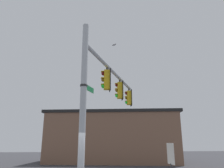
{
  "coord_description": "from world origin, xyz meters",
  "views": [
    {
      "loc": [
        -8.19,
        -0.15,
        2.19
      ],
      "look_at": [
        3.33,
        -1.54,
        5.36
      ],
      "focal_mm": 33.77,
      "sensor_mm": 36.0,
      "label": 1
    }
  ],
  "objects_px": {
    "bird_flying": "(114,45)",
    "historical_marker": "(171,163)",
    "traffic_light_mid_outer": "(129,98)",
    "street_name_sign": "(86,87)",
    "traffic_light_mid_inner": "(119,90)",
    "traffic_light_nearest_pole": "(106,80)"
  },
  "relations": [
    {
      "from": "traffic_light_mid_outer",
      "to": "historical_marker",
      "type": "xyz_separation_m",
      "value": [
        -7.31,
        -0.07,
        -3.95
      ]
    },
    {
      "from": "bird_flying",
      "to": "historical_marker",
      "type": "height_order",
      "value": "bird_flying"
    },
    {
      "from": "traffic_light_nearest_pole",
      "to": "bird_flying",
      "type": "height_order",
      "value": "bird_flying"
    },
    {
      "from": "traffic_light_mid_inner",
      "to": "traffic_light_mid_outer",
      "type": "bearing_deg",
      "value": -24.79
    },
    {
      "from": "traffic_light_mid_outer",
      "to": "street_name_sign",
      "type": "distance_m",
      "value": 7.6
    },
    {
      "from": "traffic_light_mid_inner",
      "to": "historical_marker",
      "type": "distance_m",
      "value": 6.49
    },
    {
      "from": "bird_flying",
      "to": "historical_marker",
      "type": "bearing_deg",
      "value": -170.9
    },
    {
      "from": "street_name_sign",
      "to": "bird_flying",
      "type": "height_order",
      "value": "bird_flying"
    },
    {
      "from": "street_name_sign",
      "to": "bird_flying",
      "type": "relative_size",
      "value": 2.75
    },
    {
      "from": "bird_flying",
      "to": "historical_marker",
      "type": "xyz_separation_m",
      "value": [
        -7.28,
        -1.17,
        -8.23
      ]
    },
    {
      "from": "street_name_sign",
      "to": "bird_flying",
      "type": "xyz_separation_m",
      "value": [
        6.82,
        -2.05,
        5.29
      ]
    },
    {
      "from": "street_name_sign",
      "to": "historical_marker",
      "type": "height_order",
      "value": "street_name_sign"
    },
    {
      "from": "traffic_light_mid_outer",
      "to": "bird_flying",
      "type": "height_order",
      "value": "bird_flying"
    },
    {
      "from": "bird_flying",
      "to": "street_name_sign",
      "type": "bearing_deg",
      "value": 163.29
    },
    {
      "from": "street_name_sign",
      "to": "historical_marker",
      "type": "relative_size",
      "value": 0.49
    },
    {
      "from": "traffic_light_mid_inner",
      "to": "traffic_light_mid_outer",
      "type": "relative_size",
      "value": 1.0
    },
    {
      "from": "traffic_light_mid_inner",
      "to": "street_name_sign",
      "type": "bearing_deg",
      "value": 155.43
    },
    {
      "from": "traffic_light_nearest_pole",
      "to": "bird_flying",
      "type": "relative_size",
      "value": 3.44
    },
    {
      "from": "traffic_light_mid_outer",
      "to": "street_name_sign",
      "type": "relative_size",
      "value": 1.25
    },
    {
      "from": "street_name_sign",
      "to": "traffic_light_mid_outer",
      "type": "bearing_deg",
      "value": -24.65
    },
    {
      "from": "traffic_light_mid_inner",
      "to": "traffic_light_mid_outer",
      "type": "height_order",
      "value": "same"
    },
    {
      "from": "historical_marker",
      "to": "street_name_sign",
      "type": "bearing_deg",
      "value": 81.89
    }
  ]
}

